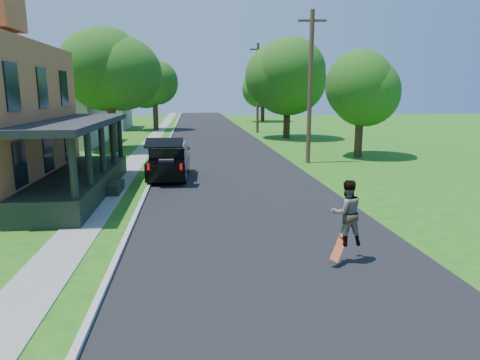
{
  "coord_description": "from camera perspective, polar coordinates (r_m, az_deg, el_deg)",
  "views": [
    {
      "loc": [
        -2.09,
        -12.33,
        4.21
      ],
      "look_at": [
        -0.33,
        3.0,
        1.05
      ],
      "focal_mm": 32.0,
      "sensor_mm": 36.0,
      "label": 1
    }
  ],
  "objects": [
    {
      "name": "neighbor_house_far",
      "position": [
        53.56,
        -19.21,
        10.92
      ],
      "size": [
        12.78,
        12.78,
        8.3
      ],
      "color": "#B1A99D",
      "rests_on": "ground"
    },
    {
      "name": "skateboard",
      "position": [
        10.99,
        13.03,
        -8.92
      ],
      "size": [
        0.6,
        0.58,
        0.59
      ],
      "rotation": [
        0.0,
        0.0,
        -0.42
      ],
      "color": "#BB3B10",
      "rests_on": "ground"
    },
    {
      "name": "utility_pole_near",
      "position": [
        26.19,
        9.34,
        12.24
      ],
      "size": [
        1.64,
        0.32,
        8.88
      ],
      "rotation": [
        0.0,
        0.0,
        -0.12
      ],
      "color": "#3E2B1C",
      "rests_on": "ground"
    },
    {
      "name": "curb",
      "position": [
        32.66,
        -9.96,
        3.99
      ],
      "size": [
        0.15,
        120.0,
        0.12
      ],
      "primitive_type": "cube",
      "color": "#A0A09B",
      "rests_on": "ground"
    },
    {
      "name": "skateboarder",
      "position": [
        10.97,
        14.01,
        -4.24
      ],
      "size": [
        0.85,
        0.68,
        1.66
      ],
      "rotation": [
        0.0,
        0.0,
        3.21
      ],
      "color": "black",
      "rests_on": "ground"
    },
    {
      "name": "neighbor_house_mid",
      "position": [
        38.08,
        -24.42,
        10.53
      ],
      "size": [
        12.78,
        12.78,
        8.3
      ],
      "color": "#B1A99D",
      "rests_on": "ground"
    },
    {
      "name": "tree_left_far",
      "position": [
        49.58,
        -11.41,
        12.7
      ],
      "size": [
        6.58,
        6.25,
        8.16
      ],
      "rotation": [
        0.0,
        0.0,
        0.32
      ],
      "color": "black",
      "rests_on": "ground"
    },
    {
      "name": "utility_pole_far",
      "position": [
        45.9,
        2.37,
        12.26
      ],
      "size": [
        1.74,
        0.34,
        9.23
      ],
      "rotation": [
        0.0,
        0.0,
        0.12
      ],
      "color": "#3E2B1C",
      "rests_on": "ground"
    },
    {
      "name": "front_walk",
      "position": [
        20.22,
        -27.89,
        -1.81
      ],
      "size": [
        6.5,
        1.2,
        0.03
      ],
      "primitive_type": "cube",
      "color": "gray",
      "rests_on": "ground"
    },
    {
      "name": "ground",
      "position": [
        13.2,
        2.94,
        -7.04
      ],
      "size": [
        140.0,
        140.0,
        0.0
      ],
      "primitive_type": "plane",
      "color": "#195C12",
      "rests_on": "ground"
    },
    {
      "name": "tree_left_mid",
      "position": [
        32.24,
        -17.12,
        14.11
      ],
      "size": [
        6.93,
        7.03,
        9.18
      ],
      "rotation": [
        0.0,
        0.0,
        -0.21
      ],
      "color": "black",
      "rests_on": "ground"
    },
    {
      "name": "tree_right_mid",
      "position": [
        40.73,
        6.32,
        14.48
      ],
      "size": [
        6.73,
        6.61,
        9.97
      ],
      "rotation": [
        0.0,
        0.0,
        -0.01
      ],
      "color": "black",
      "rests_on": "ground"
    },
    {
      "name": "sidewalk",
      "position": [
        32.79,
        -12.67,
        3.92
      ],
      "size": [
        1.3,
        120.0,
        0.03
      ],
      "primitive_type": "cube",
      "color": "gray",
      "rests_on": "ground"
    },
    {
      "name": "tree_right_near",
      "position": [
        29.31,
        15.82,
        12.09
      ],
      "size": [
        5.57,
        5.79,
        7.09
      ],
      "rotation": [
        0.0,
        0.0,
        -0.39
      ],
      "color": "black",
      "rests_on": "ground"
    },
    {
      "name": "tree_right_far",
      "position": [
        64.09,
        3.03,
        12.74
      ],
      "size": [
        6.14,
        5.84,
        8.39
      ],
      "rotation": [
        0.0,
        0.0,
        0.17
      ],
      "color": "black",
      "rests_on": "ground"
    },
    {
      "name": "black_suv",
      "position": [
        21.62,
        -9.42,
        2.46
      ],
      "size": [
        2.01,
        4.81,
        2.21
      ],
      "rotation": [
        0.0,
        0.0,
        -0.04
      ],
      "color": "black",
      "rests_on": "ground"
    },
    {
      "name": "street",
      "position": [
        32.67,
        -2.83,
        4.16
      ],
      "size": [
        8.0,
        120.0,
        0.02
      ],
      "primitive_type": "cube",
      "color": "black",
      "rests_on": "ground"
    }
  ]
}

